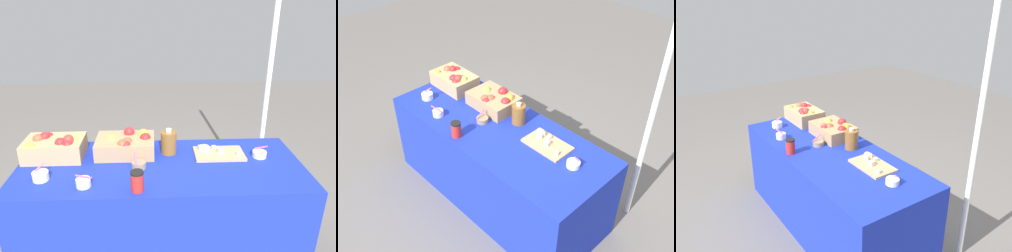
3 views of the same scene
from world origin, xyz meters
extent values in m
plane|color=slate|center=(0.00, 0.00, 0.00)|extent=(10.00, 10.00, 0.00)
cube|color=#192DB7|center=(0.00, 0.00, 0.37)|extent=(1.90, 0.76, 0.74)
cube|color=tan|center=(-0.73, 0.14, 0.81)|extent=(0.40, 0.26, 0.13)
sphere|color=#D14C33|center=(-0.84, 0.15, 0.87)|extent=(0.07, 0.07, 0.07)
sphere|color=red|center=(-0.67, 0.09, 0.87)|extent=(0.07, 0.07, 0.07)
sphere|color=#B2332D|center=(-0.62, 0.10, 0.89)|extent=(0.07, 0.07, 0.07)
sphere|color=red|center=(-0.80, 0.18, 0.88)|extent=(0.07, 0.07, 0.07)
sphere|color=gold|center=(-0.86, 0.05, 0.86)|extent=(0.07, 0.07, 0.07)
sphere|color=#B2C64C|center=(-0.59, 0.14, 0.87)|extent=(0.07, 0.07, 0.07)
sphere|color=#B2332D|center=(-0.63, 0.15, 0.86)|extent=(0.07, 0.07, 0.07)
sphere|color=red|center=(-0.79, 0.22, 0.86)|extent=(0.07, 0.07, 0.07)
sphere|color=red|center=(-0.62, 0.07, 0.86)|extent=(0.07, 0.07, 0.07)
cube|color=tan|center=(-0.25, 0.18, 0.80)|extent=(0.41, 0.29, 0.12)
sphere|color=#D14C33|center=(-0.26, 0.09, 0.84)|extent=(0.08, 0.08, 0.08)
sphere|color=red|center=(-0.23, 0.08, 0.83)|extent=(0.08, 0.08, 0.08)
sphere|color=#D14C33|center=(-0.23, 0.13, 0.84)|extent=(0.08, 0.08, 0.08)
sphere|color=#99B742|center=(-0.34, 0.19, 0.84)|extent=(0.08, 0.08, 0.08)
sphere|color=red|center=(-0.22, 0.26, 0.86)|extent=(0.08, 0.08, 0.08)
sphere|color=gold|center=(-0.12, 0.23, 0.86)|extent=(0.08, 0.08, 0.08)
sphere|color=red|center=(-0.10, 0.18, 0.85)|extent=(0.08, 0.08, 0.08)
cube|color=tan|center=(0.42, 0.12, 0.75)|extent=(0.35, 0.22, 0.02)
cube|color=beige|center=(0.33, 0.13, 0.78)|extent=(0.05, 0.05, 0.04)
cube|color=beige|center=(0.29, 0.16, 0.78)|extent=(0.04, 0.04, 0.04)
cube|color=beige|center=(0.32, 0.16, 0.78)|extent=(0.05, 0.05, 0.04)
cube|color=beige|center=(0.55, 0.07, 0.77)|extent=(0.03, 0.03, 0.03)
cube|color=beige|center=(0.42, 0.10, 0.78)|extent=(0.04, 0.04, 0.04)
cube|color=beige|center=(0.39, 0.17, 0.77)|extent=(0.03, 0.03, 0.03)
cylinder|color=silver|center=(-0.74, -0.16, 0.77)|extent=(0.10, 0.10, 0.05)
cylinder|color=#EA598C|center=(-0.75, -0.14, 0.82)|extent=(0.07, 0.05, 0.06)
cylinder|color=silver|center=(-0.46, -0.24, 0.77)|extent=(0.09, 0.09, 0.05)
cylinder|color=#EA598C|center=(-0.45, -0.26, 0.82)|extent=(0.09, 0.05, 0.05)
cylinder|color=silver|center=(0.69, 0.07, 0.76)|extent=(0.10, 0.10, 0.04)
cylinder|color=#EA598C|center=(0.70, 0.09, 0.81)|extent=(0.08, 0.07, 0.05)
cylinder|color=gray|center=(-0.14, -0.04, 0.76)|extent=(0.10, 0.10, 0.04)
cylinder|color=#EA598C|center=(-0.16, -0.04, 0.81)|extent=(0.02, 0.10, 0.06)
cylinder|color=brown|center=(0.06, 0.17, 0.82)|extent=(0.11, 0.11, 0.16)
cylinder|color=silver|center=(0.06, 0.17, 0.91)|extent=(0.04, 0.04, 0.02)
cylinder|color=red|center=(-0.14, -0.30, 0.80)|extent=(0.08, 0.08, 0.11)
cylinder|color=black|center=(-0.14, -0.30, 0.86)|extent=(0.08, 0.08, 0.01)
cylinder|color=white|center=(0.91, 0.65, 0.98)|extent=(0.04, 0.04, 1.96)
camera|label=1|loc=(-0.04, -1.86, 1.79)|focal=33.82mm
camera|label=2|loc=(1.84, -1.67, 2.62)|focal=42.18mm
camera|label=3|loc=(2.23, -1.38, 2.02)|focal=36.98mm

